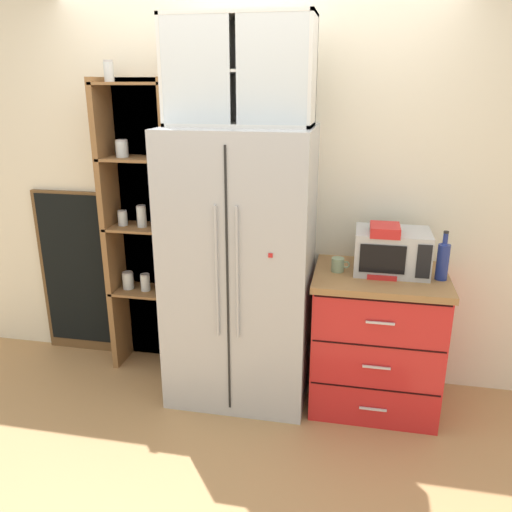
{
  "coord_description": "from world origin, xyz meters",
  "views": [
    {
      "loc": [
        0.7,
        -2.96,
        1.99
      ],
      "look_at": [
        0.1,
        0.02,
        0.96
      ],
      "focal_mm": 36.12,
      "sensor_mm": 36.0,
      "label": 1
    }
  ],
  "objects_px": {
    "mug_sage": "(338,265)",
    "bottle_green": "(382,254)",
    "bottle_cobalt": "(443,258)",
    "chalkboard_menu": "(78,273)",
    "microwave": "(392,251)",
    "refrigerator": "(241,268)",
    "coffee_maker": "(383,249)"
  },
  "relations": [
    {
      "from": "mug_sage",
      "to": "chalkboard_menu",
      "type": "distance_m",
      "value": 1.98
    },
    {
      "from": "refrigerator",
      "to": "bottle_green",
      "type": "height_order",
      "value": "refrigerator"
    },
    {
      "from": "mug_sage",
      "to": "bottle_cobalt",
      "type": "bearing_deg",
      "value": -1.53
    },
    {
      "from": "microwave",
      "to": "chalkboard_menu",
      "type": "distance_m",
      "value": 2.29
    },
    {
      "from": "microwave",
      "to": "bottle_cobalt",
      "type": "bearing_deg",
      "value": -14.83
    },
    {
      "from": "mug_sage",
      "to": "bottle_green",
      "type": "xyz_separation_m",
      "value": [
        0.26,
        0.05,
        0.07
      ]
    },
    {
      "from": "bottle_cobalt",
      "to": "mug_sage",
      "type": "bearing_deg",
      "value": 178.47
    },
    {
      "from": "bottle_cobalt",
      "to": "chalkboard_menu",
      "type": "relative_size",
      "value": 0.23
    },
    {
      "from": "chalkboard_menu",
      "to": "bottle_cobalt",
      "type": "bearing_deg",
      "value": -6.85
    },
    {
      "from": "bottle_cobalt",
      "to": "chalkboard_menu",
      "type": "height_order",
      "value": "chalkboard_menu"
    },
    {
      "from": "microwave",
      "to": "mug_sage",
      "type": "bearing_deg",
      "value": -169.25
    },
    {
      "from": "microwave",
      "to": "bottle_green",
      "type": "distance_m",
      "value": 0.06
    },
    {
      "from": "microwave",
      "to": "bottle_cobalt",
      "type": "relative_size",
      "value": 1.5
    },
    {
      "from": "refrigerator",
      "to": "bottle_cobalt",
      "type": "bearing_deg",
      "value": 0.04
    },
    {
      "from": "coffee_maker",
      "to": "chalkboard_menu",
      "type": "bearing_deg",
      "value": 172.97
    },
    {
      "from": "mug_sage",
      "to": "bottle_green",
      "type": "height_order",
      "value": "bottle_green"
    },
    {
      "from": "mug_sage",
      "to": "refrigerator",
      "type": "bearing_deg",
      "value": -178.41
    },
    {
      "from": "chalkboard_menu",
      "to": "microwave",
      "type": "bearing_deg",
      "value": -5.81
    },
    {
      "from": "bottle_green",
      "to": "chalkboard_menu",
      "type": "distance_m",
      "value": 2.24
    },
    {
      "from": "coffee_maker",
      "to": "chalkboard_menu",
      "type": "distance_m",
      "value": 2.25
    },
    {
      "from": "microwave",
      "to": "chalkboard_menu",
      "type": "xyz_separation_m",
      "value": [
        -2.25,
        0.23,
        -0.39
      ]
    },
    {
      "from": "mug_sage",
      "to": "chalkboard_menu",
      "type": "bearing_deg",
      "value": 171.51
    },
    {
      "from": "coffee_maker",
      "to": "bottle_cobalt",
      "type": "relative_size",
      "value": 1.06
    },
    {
      "from": "chalkboard_menu",
      "to": "coffee_maker",
      "type": "bearing_deg",
      "value": -7.03
    },
    {
      "from": "coffee_maker",
      "to": "mug_sage",
      "type": "height_order",
      "value": "coffee_maker"
    },
    {
      "from": "mug_sage",
      "to": "bottle_green",
      "type": "bearing_deg",
      "value": 10.93
    },
    {
      "from": "coffee_maker",
      "to": "refrigerator",
      "type": "bearing_deg",
      "value": -177.72
    },
    {
      "from": "microwave",
      "to": "coffee_maker",
      "type": "relative_size",
      "value": 1.42
    },
    {
      "from": "refrigerator",
      "to": "chalkboard_menu",
      "type": "xyz_separation_m",
      "value": [
        -1.32,
        0.31,
        -0.24
      ]
    },
    {
      "from": "bottle_cobalt",
      "to": "chalkboard_menu",
      "type": "xyz_separation_m",
      "value": [
        -2.53,
        0.3,
        -0.39
      ]
    },
    {
      "from": "microwave",
      "to": "refrigerator",
      "type": "bearing_deg",
      "value": -175.25
    },
    {
      "from": "mug_sage",
      "to": "bottle_green",
      "type": "relative_size",
      "value": 0.44
    }
  ]
}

